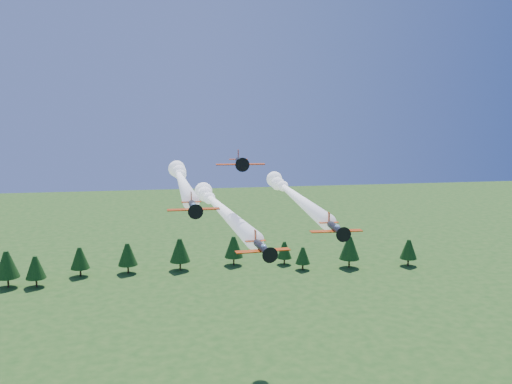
{
  "coord_description": "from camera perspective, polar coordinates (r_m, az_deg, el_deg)",
  "views": [
    {
      "loc": [
        -13.32,
        -80.11,
        58.85
      ],
      "look_at": [
        -0.36,
        0.0,
        45.74
      ],
      "focal_mm": 40.0,
      "sensor_mm": 36.0,
      "label": 1
    }
  ],
  "objects": [
    {
      "name": "plane_right",
      "position": [
        115.24,
        3.66,
        -0.18
      ],
      "size": [
        7.78,
        57.68,
        3.7
      ],
      "rotation": [
        0.0,
        0.0,
        -0.02
      ],
      "color": "black",
      "rests_on": "ground"
    },
    {
      "name": "plane_slot",
      "position": [
        89.2,
        -1.59,
        3.02
      ],
      "size": [
        7.7,
        8.37,
        2.71
      ],
      "rotation": [
        0.0,
        0.0,
        -0.05
      ],
      "color": "black",
      "rests_on": "ground"
    },
    {
      "name": "plane_lead",
      "position": [
        101.75,
        -3.79,
        -1.39
      ],
      "size": [
        9.96,
        54.08,
        3.7
      ],
      "rotation": [
        0.0,
        0.0,
        0.09
      ],
      "color": "black",
      "rests_on": "ground"
    },
    {
      "name": "plane_left",
      "position": [
        110.92,
        -7.49,
        1.25
      ],
      "size": [
        7.55,
        52.18,
        3.7
      ],
      "rotation": [
        0.0,
        0.0,
        0.03
      ],
      "color": "black",
      "rests_on": "ground"
    },
    {
      "name": "treeline",
      "position": [
        197.36,
        -8.37,
        -6.26
      ],
      "size": [
        163.88,
        20.67,
        11.79
      ],
      "color": "#382314",
      "rests_on": "ground"
    }
  ]
}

